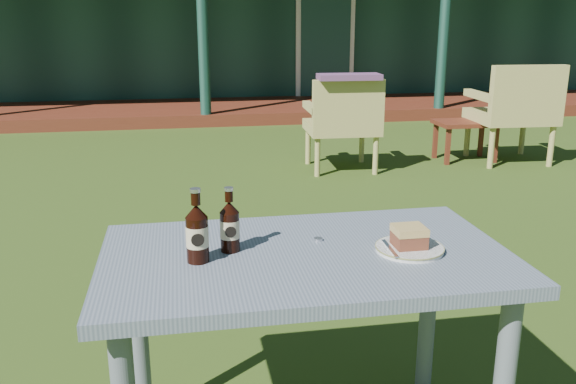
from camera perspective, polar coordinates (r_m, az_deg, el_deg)
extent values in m
plane|color=#334916|center=(3.55, -3.75, -7.04)|extent=(80.00, 80.00, 0.00)
cube|color=#16392E|center=(12.75, -8.95, 15.46)|extent=(15.00, 6.00, 2.60)
cube|color=#562315|center=(8.95, -7.91, 7.49)|extent=(15.00, 1.80, 0.16)
cylinder|color=#16392E|center=(8.05, -7.96, 14.73)|extent=(0.14, 0.14, 2.45)
cylinder|color=#16392E|center=(8.82, 14.38, 14.50)|extent=(0.14, 0.14, 2.45)
cube|color=white|center=(10.01, 3.49, 13.79)|extent=(0.95, 0.06, 2.00)
cube|color=#193D38|center=(9.98, 3.53, 13.79)|extent=(0.80, 0.04, 1.85)
cube|color=slate|center=(1.82, 1.68, -6.22)|extent=(1.20, 0.70, 0.04)
cylinder|color=slate|center=(2.19, -13.73, -13.06)|extent=(0.06, 0.06, 0.68)
cylinder|color=slate|center=(2.35, 12.95, -10.89)|extent=(0.06, 0.06, 0.68)
cylinder|color=silver|center=(1.85, 11.30, -5.22)|extent=(0.20, 0.20, 0.01)
cylinder|color=olive|center=(1.85, 11.31, -5.07)|extent=(0.20, 0.20, 0.00)
cube|color=brown|center=(1.84, 11.25, -4.41)|extent=(0.09, 0.08, 0.04)
cube|color=tan|center=(1.83, 11.30, -3.51)|extent=(0.09, 0.09, 0.02)
cube|color=silver|center=(1.82, 9.51, -5.23)|extent=(0.02, 0.14, 0.00)
cylinder|color=black|center=(1.81, -5.46, -3.71)|extent=(0.06, 0.06, 0.12)
cone|color=black|center=(1.78, -5.53, -1.40)|extent=(0.06, 0.06, 0.03)
cylinder|color=black|center=(1.77, -5.56, -0.37)|extent=(0.02, 0.02, 0.03)
cylinder|color=silver|center=(1.77, -5.57, 0.29)|extent=(0.03, 0.03, 0.01)
cylinder|color=#C8B88D|center=(1.80, -5.47, -3.44)|extent=(0.06, 0.06, 0.06)
cylinder|color=black|center=(1.78, -5.39, -3.75)|extent=(0.03, 0.00, 0.03)
cylinder|color=black|center=(1.74, -8.48, -4.42)|extent=(0.06, 0.06, 0.13)
cone|color=black|center=(1.71, -8.59, -1.77)|extent=(0.06, 0.06, 0.04)
cylinder|color=black|center=(1.70, -8.64, -0.60)|extent=(0.03, 0.03, 0.04)
cylinder|color=silver|center=(1.69, -8.67, 0.16)|extent=(0.03, 0.03, 0.01)
cylinder|color=#C8B88D|center=(1.73, -8.49, -4.10)|extent=(0.06, 0.06, 0.06)
cylinder|color=black|center=(1.70, -8.45, -4.47)|extent=(0.04, 0.00, 0.04)
cylinder|color=silver|center=(1.90, 2.84, -4.44)|extent=(0.03, 0.03, 0.01)
cube|color=tan|center=(5.74, 5.00, 6.06)|extent=(0.66, 0.62, 0.09)
cube|color=tan|center=(5.45, 5.67, 8.22)|extent=(0.64, 0.11, 0.42)
cube|color=tan|center=(5.80, 7.77, 7.93)|extent=(0.09, 0.56, 0.06)
cube|color=tan|center=(5.67, 2.17, 7.88)|extent=(0.09, 0.56, 0.06)
cylinder|color=tan|center=(6.08, 6.92, 4.44)|extent=(0.05, 0.05, 0.35)
cylinder|color=tan|center=(5.97, 1.89, 4.33)|extent=(0.05, 0.05, 0.35)
cylinder|color=tan|center=(5.61, 8.20, 3.41)|extent=(0.05, 0.05, 0.35)
cylinder|color=tan|center=(5.49, 2.77, 3.27)|extent=(0.05, 0.05, 0.35)
cube|color=tan|center=(6.43, 20.08, 6.65)|extent=(0.75, 0.71, 0.10)
cube|color=tan|center=(6.14, 21.55, 8.80)|extent=(0.72, 0.13, 0.47)
cube|color=tan|center=(6.57, 22.66, 8.40)|extent=(0.11, 0.63, 0.07)
cube|color=tan|center=(6.28, 17.55, 8.59)|extent=(0.11, 0.63, 0.07)
cylinder|color=tan|center=(6.85, 21.08, 4.96)|extent=(0.06, 0.06, 0.40)
cylinder|color=tan|center=(6.59, 16.44, 4.98)|extent=(0.06, 0.06, 0.40)
cylinder|color=tan|center=(6.37, 23.40, 3.96)|extent=(0.06, 0.06, 0.40)
cylinder|color=tan|center=(6.09, 18.50, 3.94)|extent=(0.06, 0.06, 0.40)
cube|color=#633B61|center=(5.42, 5.74, 10.68)|extent=(0.56, 0.25, 0.05)
cube|color=#562315|center=(6.33, 16.36, 6.22)|extent=(0.60, 0.40, 0.04)
cube|color=#562315|center=(6.12, 14.72, 4.13)|extent=(0.04, 0.04, 0.36)
cube|color=#562315|center=(6.35, 18.84, 4.20)|extent=(0.04, 0.04, 0.36)
cube|color=#562315|center=(6.39, 13.61, 4.69)|extent=(0.04, 0.04, 0.36)
cube|color=#562315|center=(6.60, 17.61, 4.75)|extent=(0.04, 0.04, 0.36)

